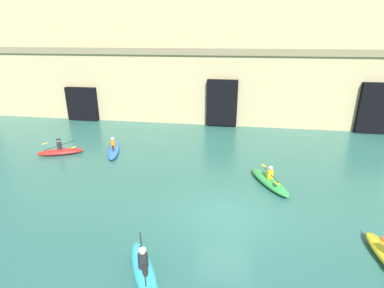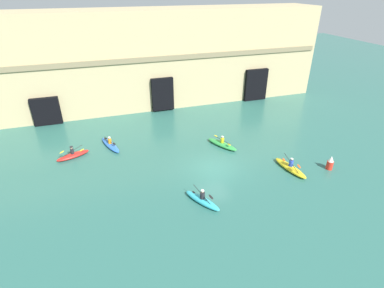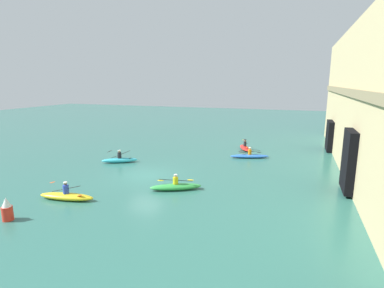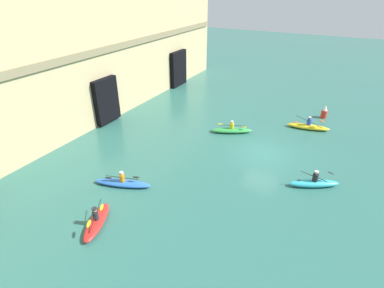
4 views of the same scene
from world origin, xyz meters
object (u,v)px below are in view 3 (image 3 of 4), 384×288
at_px(kayak_yellow, 66,196).
at_px(kayak_blue, 250,156).
at_px(kayak_green, 176,186).
at_px(kayak_cyan, 120,160).
at_px(kayak_red, 245,148).
at_px(marker_buoy, 7,210).

bearing_deg(kayak_yellow, kayak_blue, -131.60).
relative_size(kayak_green, kayak_yellow, 0.95).
height_order(kayak_green, kayak_yellow, kayak_yellow).
bearing_deg(kayak_cyan, kayak_yellow, 72.68).
height_order(kayak_yellow, kayak_red, kayak_yellow).
height_order(kayak_green, kayak_red, kayak_red).
relative_size(kayak_blue, kayak_green, 1.08).
height_order(kayak_blue, marker_buoy, marker_buoy).
xyz_separation_m(kayak_cyan, kayak_yellow, (8.36, 1.70, -0.02)).
distance_m(kayak_green, kayak_red, 13.58).
distance_m(kayak_green, kayak_cyan, 8.57).
xyz_separation_m(kayak_blue, kayak_green, (10.09, -3.25, 0.03)).
bearing_deg(kayak_red, marker_buoy, -45.33).
relative_size(kayak_cyan, marker_buoy, 2.46).
height_order(kayak_blue, kayak_red, kayak_red).
distance_m(kayak_cyan, kayak_yellow, 8.53).
bearing_deg(kayak_cyan, kayak_red, -165.92).
xyz_separation_m(kayak_yellow, kayak_red, (-17.15, 7.76, -0.01)).
xyz_separation_m(kayak_green, marker_buoy, (6.94, -6.39, 0.33)).
bearing_deg(kayak_green, kayak_yellow, 6.63).
bearing_deg(kayak_red, kayak_yellow, -46.70).
bearing_deg(kayak_blue, kayak_red, -91.83).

